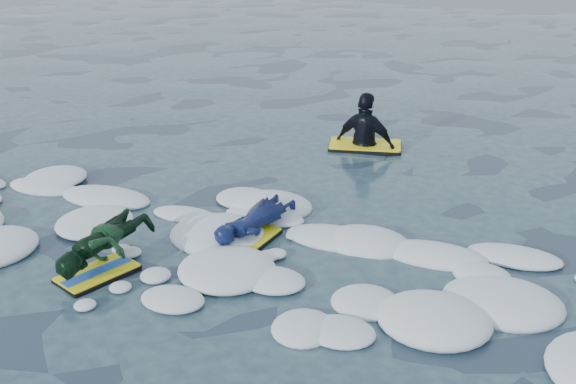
# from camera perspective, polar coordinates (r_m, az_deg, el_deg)

# --- Properties ---
(ground) EXTENTS (120.00, 120.00, 0.00)m
(ground) POSITION_cam_1_polar(r_m,az_deg,el_deg) (8.42, -9.89, -6.27)
(ground) COLOR #162A36
(ground) RESTS_ON ground
(foam_band) EXTENTS (12.00, 3.10, 0.30)m
(foam_band) POSITION_cam_1_polar(r_m,az_deg,el_deg) (9.22, -6.69, -3.38)
(foam_band) COLOR white
(foam_band) RESTS_ON ground
(prone_woman_unit) EXTENTS (0.82, 1.50, 0.36)m
(prone_woman_unit) POSITION_cam_1_polar(r_m,az_deg,el_deg) (9.06, -2.74, -2.44)
(prone_woman_unit) COLOR black
(prone_woman_unit) RESTS_ON ground
(prone_child_unit) EXTENTS (0.83, 1.42, 0.53)m
(prone_child_unit) POSITION_cam_1_polar(r_m,az_deg,el_deg) (8.49, -14.26, -4.33)
(prone_child_unit) COLOR black
(prone_child_unit) RESTS_ON ground
(waiting_rider_unit) EXTENTS (1.32, 0.91, 1.81)m
(waiting_rider_unit) POSITION_cam_1_polar(r_m,az_deg,el_deg) (12.21, 6.12, 3.67)
(waiting_rider_unit) COLOR black
(waiting_rider_unit) RESTS_ON ground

